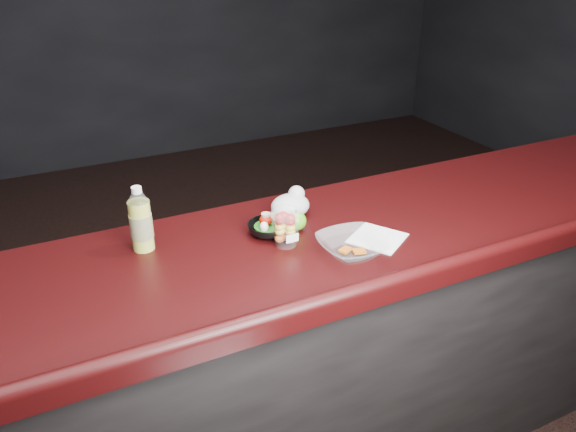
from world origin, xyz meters
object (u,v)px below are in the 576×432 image
at_px(lemonade_bottle, 141,224).
at_px(snack_bowl, 268,228).
at_px(green_apple, 296,221).
at_px(fruit_cup, 286,225).
at_px(takeout_bowl, 353,246).

height_order(lemonade_bottle, snack_bowl, lemonade_bottle).
bearing_deg(snack_bowl, lemonade_bottle, 167.36).
distance_m(lemonade_bottle, green_apple, 0.51).
relative_size(lemonade_bottle, green_apple, 2.93).
height_order(lemonade_bottle, fruit_cup, lemonade_bottle).
bearing_deg(fruit_cup, snack_bowl, 104.60).
bearing_deg(snack_bowl, green_apple, -5.07).
distance_m(green_apple, snack_bowl, 0.10).
bearing_deg(lemonade_bottle, green_apple, -11.14).
height_order(fruit_cup, green_apple, fruit_cup).
bearing_deg(green_apple, snack_bowl, 174.93).
height_order(green_apple, takeout_bowl, green_apple).
xyz_separation_m(fruit_cup, snack_bowl, (-0.02, 0.09, -0.05)).
distance_m(fruit_cup, snack_bowl, 0.10).
xyz_separation_m(lemonade_bottle, takeout_bowl, (0.58, -0.32, -0.06)).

